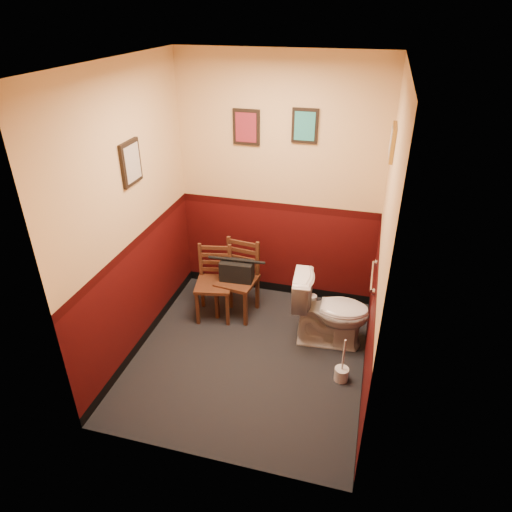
{
  "coord_description": "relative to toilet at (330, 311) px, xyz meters",
  "views": [
    {
      "loc": [
        0.95,
        -3.32,
        3.08
      ],
      "look_at": [
        0.0,
        0.25,
        1.0
      ],
      "focal_mm": 32.0,
      "sensor_mm": 36.0,
      "label": 1
    }
  ],
  "objects": [
    {
      "name": "handbag",
      "position": [
        -1.04,
        0.23,
        0.18
      ],
      "size": [
        0.36,
        0.19,
        0.26
      ],
      "rotation": [
        0.0,
        0.0,
        0.05
      ],
      "color": "black",
      "rests_on": "chair_right"
    },
    {
      "name": "framed_print_left",
      "position": [
        -1.8,
        -0.33,
        1.47
      ],
      "size": [
        0.04,
        0.3,
        0.38
      ],
      "color": "black",
      "rests_on": "wall_left"
    },
    {
      "name": "ceiling",
      "position": [
        -0.72,
        -0.43,
        2.32
      ],
      "size": [
        2.2,
        2.4,
        0.0
      ],
      "primitive_type": "cube",
      "rotation": [
        3.14,
        0.0,
        0.0
      ],
      "color": "silver",
      "rests_on": "ground"
    },
    {
      "name": "toilet_brush",
      "position": [
        0.19,
        -0.52,
        -0.3
      ],
      "size": [
        0.13,
        0.13,
        0.47
      ],
      "color": "silver",
      "rests_on": "floor"
    },
    {
      "name": "wall_right",
      "position": [
        0.38,
        -0.43,
        0.97
      ],
      "size": [
        0.0,
        2.4,
        2.7
      ],
      "primitive_type": "cube",
      "rotation": [
        1.57,
        0.0,
        -1.57
      ],
      "color": "#3C0908",
      "rests_on": "ground"
    },
    {
      "name": "framed_print_right",
      "position": [
        0.36,
        0.17,
        1.67
      ],
      "size": [
        0.04,
        0.34,
        0.28
      ],
      "color": "olive",
      "rests_on": "wall_right"
    },
    {
      "name": "toilet",
      "position": [
        0.0,
        0.0,
        0.0
      ],
      "size": [
        0.8,
        0.49,
        0.76
      ],
      "primitive_type": "imported",
      "rotation": [
        0.0,
        0.0,
        1.65
      ],
      "color": "white",
      "rests_on": "floor"
    },
    {
      "name": "framed_print_back_b",
      "position": [
        -0.47,
        0.75,
        1.62
      ],
      "size": [
        0.26,
        0.04,
        0.34
      ],
      "color": "black",
      "rests_on": "wall_back"
    },
    {
      "name": "wall_front",
      "position": [
        -0.72,
        -1.63,
        0.97
      ],
      "size": [
        2.2,
        0.0,
        2.7
      ],
      "primitive_type": "cube",
      "rotation": [
        -1.57,
        0.0,
        0.0
      ],
      "color": "#3C0908",
      "rests_on": "ground"
    },
    {
      "name": "floor",
      "position": [
        -0.72,
        -0.43,
        -0.38
      ],
      "size": [
        2.2,
        2.4,
        0.0
      ],
      "primitive_type": "cube",
      "color": "black",
      "rests_on": "ground"
    },
    {
      "name": "framed_print_back_a",
      "position": [
        -1.07,
        0.75,
        1.57
      ],
      "size": [
        0.28,
        0.04,
        0.36
      ],
      "color": "black",
      "rests_on": "wall_back"
    },
    {
      "name": "wall_back",
      "position": [
        -0.72,
        0.77,
        0.97
      ],
      "size": [
        2.2,
        0.0,
        2.7
      ],
      "primitive_type": "cube",
      "rotation": [
        1.57,
        0.0,
        0.0
      ],
      "color": "#3C0908",
      "rests_on": "ground"
    },
    {
      "name": "chair_left",
      "position": [
        -1.28,
        0.15,
        0.03
      ],
      "size": [
        0.44,
        0.44,
        0.81
      ],
      "rotation": [
        0.0,
        0.0,
        0.19
      ],
      "color": "#582D1A",
      "rests_on": "floor"
    },
    {
      "name": "grab_bar",
      "position": [
        0.35,
        -0.18,
        0.57
      ],
      "size": [
        0.05,
        0.56,
        0.06
      ],
      "color": "silver",
      "rests_on": "wall_right"
    },
    {
      "name": "tp_stack",
      "position": [
        -0.32,
        0.63,
        -0.3
      ],
      "size": [
        0.22,
        0.12,
        0.2
      ],
      "color": "silver",
      "rests_on": "floor"
    },
    {
      "name": "chair_right",
      "position": [
        -1.04,
        0.26,
        0.05
      ],
      "size": [
        0.44,
        0.44,
        0.85
      ],
      "rotation": [
        0.0,
        0.0,
        -0.13
      ],
      "color": "#582D1A",
      "rests_on": "floor"
    },
    {
      "name": "wall_left",
      "position": [
        -1.82,
        -0.43,
        0.97
      ],
      "size": [
        0.0,
        2.4,
        2.7
      ],
      "primitive_type": "cube",
      "rotation": [
        1.57,
        0.0,
        1.57
      ],
      "color": "#3C0908",
      "rests_on": "ground"
    }
  ]
}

